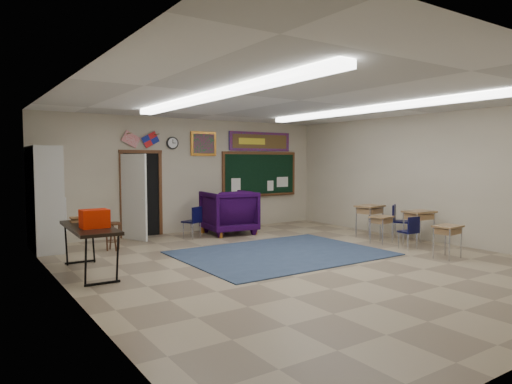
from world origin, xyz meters
TOP-DOWN VIEW (x-y plane):
  - floor at (0.00, 0.00)m, footprint 9.00×9.00m
  - back_wall at (0.00, 4.50)m, footprint 8.00×0.04m
  - left_wall at (-4.00, 0.00)m, footprint 0.04×9.00m
  - right_wall at (4.00, 0.00)m, footprint 0.04×9.00m
  - ceiling at (0.00, 0.00)m, footprint 8.00×9.00m
  - area_rug at (0.20, 0.80)m, footprint 4.00×3.00m
  - fluorescent_strips at (0.00, 0.00)m, footprint 3.86×6.00m
  - doorway at (-1.50, 4.35)m, footprint 1.10×0.89m
  - chalkboard at (2.20, 4.46)m, footprint 2.55×0.14m
  - bulletin_board at (2.20, 4.47)m, footprint 2.10×0.05m
  - framed_art_print at (0.35, 4.47)m, footprint 0.75×0.05m
  - wall_clock at (-0.55, 4.47)m, footprint 0.32×0.05m
  - wall_flags at (-1.40, 4.44)m, footprint 1.16×0.06m
  - storage_cabinet at (-3.71, 3.85)m, footprint 0.59×1.25m
  - wingback_armchair at (0.62, 3.60)m, footprint 1.33×1.37m
  - student_chair_reading at (-0.50, 3.49)m, footprint 0.52×0.52m
  - student_chair_desk_a at (2.77, -0.33)m, footprint 0.39×0.39m
  - student_chair_desk_b at (3.59, 0.50)m, footprint 0.58×0.58m
  - student_desk_front_left at (2.83, 0.46)m, footprint 0.58×0.48m
  - student_desk_front_right at (3.23, 1.17)m, footprint 0.73×0.59m
  - student_desk_back_left at (2.62, -1.35)m, footprint 0.57×0.45m
  - student_desk_back_right at (3.36, -0.15)m, footprint 0.69×0.55m
  - folding_table at (-3.44, 1.34)m, footprint 0.73×1.96m
  - wooden_stool at (-2.54, 3.08)m, footprint 0.33×0.33m

SIDE VIEW (x-z plane):
  - floor at x=0.00m, z-range 0.00..0.00m
  - area_rug at x=0.20m, z-range 0.00..0.02m
  - wooden_stool at x=-2.54m, z-range 0.01..0.60m
  - student_desk_front_left at x=2.83m, z-range 0.04..0.66m
  - student_chair_desk_a at x=2.77m, z-range 0.00..0.71m
  - student_desk_back_left at x=2.62m, z-range 0.04..0.68m
  - student_chair_reading at x=-0.50m, z-range 0.00..0.78m
  - student_chair_desk_b at x=3.59m, z-range 0.00..0.83m
  - student_desk_back_right at x=3.36m, z-range 0.05..0.82m
  - folding_table at x=-3.44m, z-range -0.11..0.99m
  - student_desk_front_right at x=3.23m, z-range 0.05..0.84m
  - wingback_armchair at x=0.62m, z-range 0.00..1.13m
  - doorway at x=-1.50m, z-range -0.02..2.14m
  - storage_cabinet at x=-3.71m, z-range 0.00..2.20m
  - chalkboard at x=2.20m, z-range 0.81..2.11m
  - back_wall at x=0.00m, z-range 0.00..3.00m
  - left_wall at x=-4.00m, z-range 0.00..3.00m
  - right_wall at x=4.00m, z-range 0.00..3.00m
  - framed_art_print at x=0.35m, z-range 2.02..2.67m
  - wall_clock at x=-0.55m, z-range 2.19..2.51m
  - bulletin_board at x=2.20m, z-range 2.18..2.73m
  - wall_flags at x=-1.40m, z-range 2.13..2.83m
  - fluorescent_strips at x=0.00m, z-range 2.89..2.99m
  - ceiling at x=0.00m, z-range 2.98..3.02m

